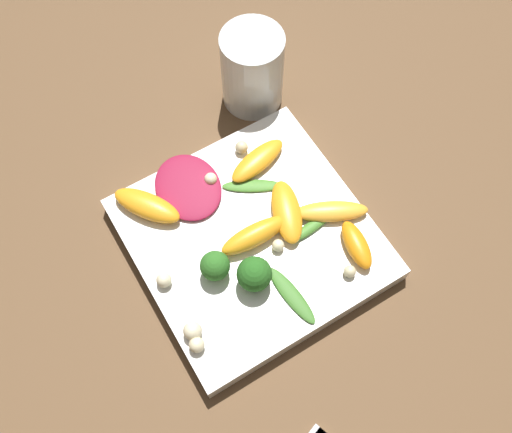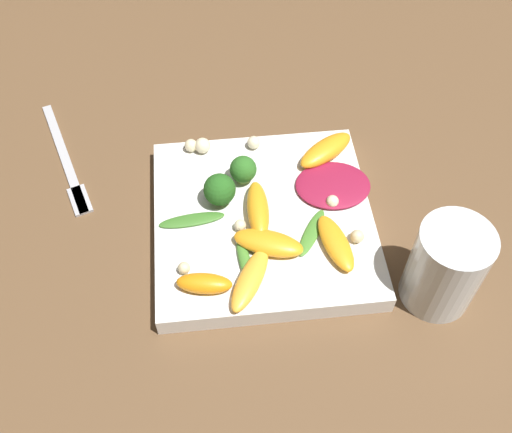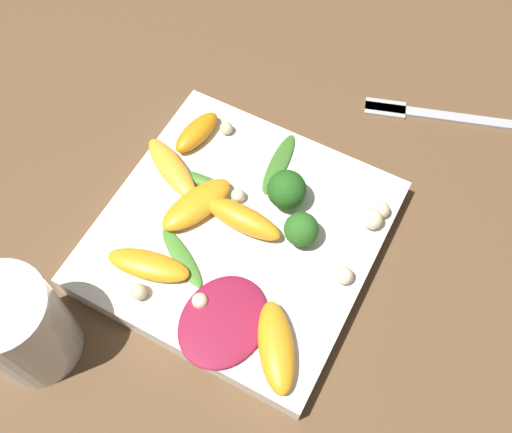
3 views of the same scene
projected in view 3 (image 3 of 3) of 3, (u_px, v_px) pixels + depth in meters
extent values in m
plane|color=brown|center=(240.00, 241.00, 0.56)|extent=(2.40, 2.40, 0.00)
cube|color=white|center=(239.00, 235.00, 0.55)|extent=(0.24, 0.24, 0.02)
cylinder|color=white|center=(20.00, 327.00, 0.47)|extent=(0.07, 0.07, 0.10)
cube|color=#B2B2B7|center=(458.00, 117.00, 0.63)|extent=(0.07, 0.19, 0.01)
cube|color=#B2B2B7|center=(385.00, 107.00, 0.63)|extent=(0.03, 0.05, 0.01)
ellipsoid|color=maroon|center=(223.00, 321.00, 0.50)|extent=(0.09, 0.07, 0.01)
ellipsoid|color=orange|center=(148.00, 265.00, 0.52)|extent=(0.04, 0.08, 0.02)
ellipsoid|color=#FCAD33|center=(172.00, 168.00, 0.56)|extent=(0.06, 0.08, 0.01)
ellipsoid|color=orange|center=(197.00, 132.00, 0.58)|extent=(0.06, 0.03, 0.02)
ellipsoid|color=orange|center=(240.00, 218.00, 0.54)|extent=(0.03, 0.08, 0.02)
ellipsoid|color=orange|center=(276.00, 347.00, 0.48)|extent=(0.08, 0.07, 0.02)
ellipsoid|color=orange|center=(198.00, 203.00, 0.54)|extent=(0.08, 0.06, 0.02)
cylinder|color=#7A9E51|center=(286.00, 198.00, 0.55)|extent=(0.01, 0.01, 0.01)
sphere|color=#26601E|center=(287.00, 190.00, 0.54)|extent=(0.04, 0.04, 0.04)
cylinder|color=#7A9E51|center=(300.00, 236.00, 0.53)|extent=(0.02, 0.02, 0.01)
sphere|color=#2D6B23|center=(301.00, 229.00, 0.52)|extent=(0.03, 0.03, 0.03)
ellipsoid|color=#3D7528|center=(283.00, 165.00, 0.57)|extent=(0.07, 0.02, 0.00)
ellipsoid|color=#47842D|center=(182.00, 257.00, 0.53)|extent=(0.05, 0.07, 0.00)
ellipsoid|color=#47842D|center=(198.00, 179.00, 0.56)|extent=(0.02, 0.06, 0.01)
sphere|color=beige|center=(139.00, 292.00, 0.50)|extent=(0.01, 0.01, 0.01)
sphere|color=beige|center=(373.00, 219.00, 0.54)|extent=(0.02, 0.02, 0.02)
sphere|color=beige|center=(200.00, 301.00, 0.50)|extent=(0.01, 0.01, 0.01)
sphere|color=beige|center=(226.00, 128.00, 0.59)|extent=(0.01, 0.01, 0.01)
sphere|color=beige|center=(346.00, 271.00, 0.51)|extent=(0.02, 0.02, 0.02)
sphere|color=beige|center=(238.00, 195.00, 0.55)|extent=(0.01, 0.01, 0.01)
sphere|color=beige|center=(381.00, 210.00, 0.54)|extent=(0.02, 0.02, 0.02)
sphere|color=beige|center=(260.00, 228.00, 0.53)|extent=(0.02, 0.02, 0.02)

